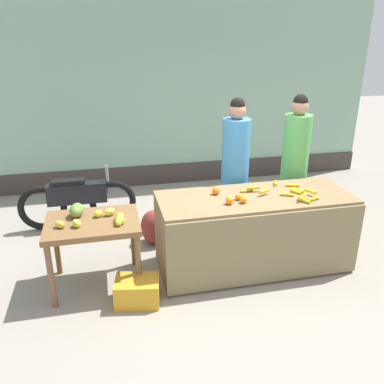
{
  "coord_description": "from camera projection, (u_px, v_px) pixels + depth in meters",
  "views": [
    {
      "loc": [
        -1.29,
        -3.82,
        2.53
      ],
      "look_at": [
        -0.38,
        0.15,
        0.92
      ],
      "focal_mm": 37.21,
      "sensor_mm": 36.0,
      "label": 1
    }
  ],
  "objects": [
    {
      "name": "ground_plane",
      "position": [
        227.0,
        267.0,
        4.66
      ],
      "size": [
        24.0,
        24.0,
        0.0
      ],
      "primitive_type": "plane",
      "color": "gray"
    },
    {
      "name": "market_wall_back",
      "position": [
        176.0,
        84.0,
        6.79
      ],
      "size": [
        7.09,
        0.23,
        3.57
      ],
      "color": "#8CB299",
      "rests_on": "ground"
    },
    {
      "name": "fruit_stall_counter",
      "position": [
        254.0,
        232.0,
        4.55
      ],
      "size": [
        2.16,
        0.85,
        0.87
      ],
      "color": "olive",
      "rests_on": "ground"
    },
    {
      "name": "side_table_wooden",
      "position": [
        93.0,
        230.0,
        4.11
      ],
      "size": [
        0.95,
        0.71,
        0.76
      ],
      "color": "brown",
      "rests_on": "ground"
    },
    {
      "name": "banana_bunch_pile",
      "position": [
        287.0,
        192.0,
        4.44
      ],
      "size": [
        0.78,
        0.7,
        0.07
      ],
      "color": "gold",
      "rests_on": "fruit_stall_counter"
    },
    {
      "name": "orange_pile",
      "position": [
        230.0,
        197.0,
        4.28
      ],
      "size": [
        0.3,
        0.38,
        0.08
      ],
      "color": "orange",
      "rests_on": "fruit_stall_counter"
    },
    {
      "name": "mango_papaya_pile",
      "position": [
        90.0,
        214.0,
        4.1
      ],
      "size": [
        0.72,
        0.49,
        0.14
      ],
      "color": "#E6D748",
      "rests_on": "side_table_wooden"
    },
    {
      "name": "vendor_woman_blue_shirt",
      "position": [
        235.0,
        172.0,
        4.97
      ],
      "size": [
        0.34,
        0.34,
        1.85
      ],
      "color": "#33333D",
      "rests_on": "ground"
    },
    {
      "name": "vendor_woman_green_shirt",
      "position": [
        294.0,
        166.0,
        5.17
      ],
      "size": [
        0.34,
        0.34,
        1.86
      ],
      "color": "#33333D",
      "rests_on": "ground"
    },
    {
      "name": "parked_motorcycle",
      "position": [
        78.0,
        200.0,
        5.51
      ],
      "size": [
        1.6,
        0.18,
        0.88
      ],
      "color": "black",
      "rests_on": "ground"
    },
    {
      "name": "produce_crate",
      "position": [
        137.0,
        291.0,
        4.01
      ],
      "size": [
        0.49,
        0.39,
        0.26
      ],
      "primitive_type": "cube",
      "rotation": [
        0.0,
        0.0,
        -0.18
      ],
      "color": "gold",
      "rests_on": "ground"
    },
    {
      "name": "produce_sack",
      "position": [
        154.0,
        227.0,
        5.11
      ],
      "size": [
        0.47,
        0.46,
        0.46
      ],
      "primitive_type": "ellipsoid",
      "rotation": [
        0.0,
        0.0,
        2.45
      ],
      "color": "maroon",
      "rests_on": "ground"
    }
  ]
}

